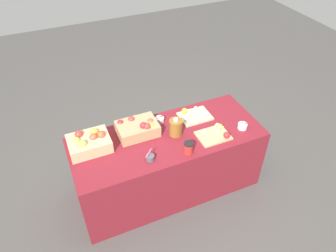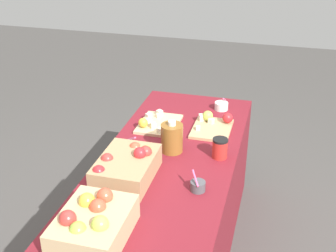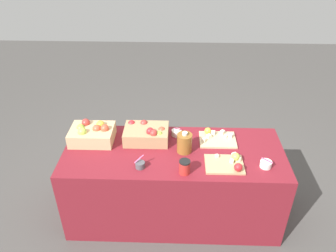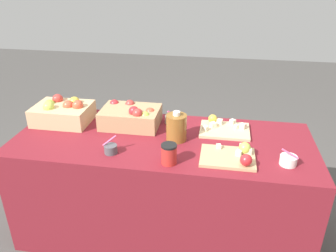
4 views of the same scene
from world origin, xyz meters
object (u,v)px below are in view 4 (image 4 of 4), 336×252
Objects in this scene: sample_bowl_near at (171,119)px; sample_bowl_far at (288,160)px; apple_crate_left at (63,112)px; cutting_board_back at (223,128)px; coffee_cup at (169,154)px; cider_jug at (176,128)px; cutting_board_front at (234,156)px; sample_bowl_mid at (111,149)px; apple_crate_middle at (131,116)px.

sample_bowl_far is at bearing -30.59° from sample_bowl_near.
sample_bowl_near is (0.75, 0.10, -0.04)m from apple_crate_left.
coffee_cup is (-0.29, -0.46, 0.04)m from cutting_board_back.
cider_jug is (0.07, -0.24, 0.06)m from sample_bowl_near.
cider_jug reaches higher than cutting_board_front.
sample_bowl_mid is at bearing -121.46° from sample_bowl_near.
sample_bowl_mid reaches higher than cutting_board_front.
cutting_board_front is (0.69, -0.34, -0.04)m from apple_crate_middle.
cider_jug reaches higher than sample_bowl_near.
apple_crate_left is 1.22m from cutting_board_front.
sample_bowl_near reaches higher than cutting_board_front.
coffee_cup is at bearing -122.21° from cutting_board_back.
apple_crate_middle is at bearing 154.07° from cutting_board_front.
sample_bowl_far is at bearing 2.35° from sample_bowl_mid.
coffee_cup reaches higher than sample_bowl_far.
cutting_board_front is at bearing 15.93° from coffee_cup.
apple_crate_middle reaches higher than cutting_board_front.
apple_crate_left is at bearing 165.02° from cutting_board_front.
sample_bowl_near is at bearing 135.44° from cutting_board_front.
sample_bowl_far is (1.01, 0.04, 0.00)m from sample_bowl_mid.
sample_bowl_mid is 0.43m from cider_jug.
cutting_board_front is at bearing -44.56° from sample_bowl_near.
cider_jug is at bearing 89.90° from coffee_cup.
apple_crate_left reaches higher than sample_bowl_far.
cutting_board_back is at bearing 32.10° from cider_jug.
cutting_board_back is at bearing 2.27° from apple_crate_left.
cutting_board_front is 2.98× the size of sample_bowl_mid.
sample_bowl_far is at bearing -19.18° from apple_crate_middle.
sample_bowl_mid is at bearing -177.65° from sample_bowl_far.
apple_crate_left reaches higher than sample_bowl_near.
sample_bowl_near reaches higher than sample_bowl_mid.
apple_crate_left is 0.49m from apple_crate_middle.
sample_bowl_near reaches higher than cutting_board_back.
coffee_cup is at bearing -164.07° from cutting_board_front.
apple_crate_middle is at bearing 2.52° from apple_crate_left.
cutting_board_front is at bearing -14.98° from apple_crate_left.
apple_crate_left reaches higher than cutting_board_front.
coffee_cup is at bearing -52.68° from apple_crate_middle.
apple_crate_left reaches higher than cutting_board_back.
coffee_cup is (0.33, -0.44, -0.01)m from apple_crate_middle.
cutting_board_front is (1.18, -0.31, -0.05)m from apple_crate_left.
apple_crate_left is 1.51m from sample_bowl_far.
coffee_cup is at bearing -8.49° from sample_bowl_mid.
cutting_board_front is 2.86× the size of sample_bowl_far.
apple_crate_left is at bearing -177.48° from apple_crate_middle.
cutting_board_front is 1.61× the size of cider_jug.
apple_crate_middle is 1.05m from sample_bowl_far.
apple_crate_middle reaches higher than sample_bowl_mid.
coffee_cup is at bearing -82.48° from sample_bowl_near.
cider_jug is 1.64× the size of coffee_cup.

